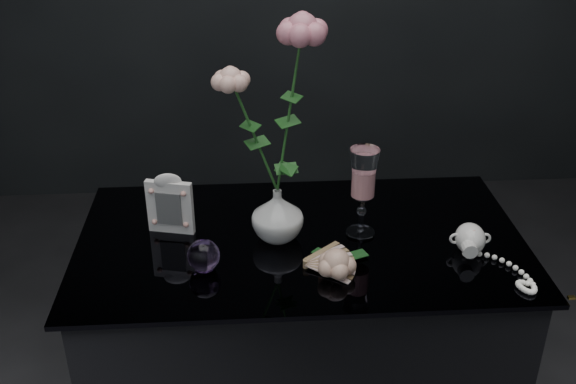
{
  "coord_description": "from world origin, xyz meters",
  "views": [
    {
      "loc": [
        -0.12,
        -1.29,
        1.61
      ],
      "look_at": [
        -0.03,
        -0.01,
        0.92
      ],
      "focal_mm": 42.0,
      "sensor_mm": 36.0,
      "label": 1
    }
  ],
  "objects_px": {
    "paperweight": "(204,255)",
    "pearl_jar": "(470,237)",
    "wine_glass": "(363,193)",
    "loose_rose": "(336,263)",
    "picture_frame": "(170,203)",
    "vase": "(277,215)"
  },
  "relations": [
    {
      "from": "wine_glass",
      "to": "vase",
      "type": "bearing_deg",
      "value": -178.29
    },
    {
      "from": "vase",
      "to": "loose_rose",
      "type": "bearing_deg",
      "value": -53.47
    },
    {
      "from": "vase",
      "to": "paperweight",
      "type": "bearing_deg",
      "value": -144.68
    },
    {
      "from": "paperweight",
      "to": "loose_rose",
      "type": "height_order",
      "value": "paperweight"
    },
    {
      "from": "paperweight",
      "to": "loose_rose",
      "type": "xyz_separation_m",
      "value": [
        0.29,
        -0.04,
        -0.0
      ]
    },
    {
      "from": "wine_glass",
      "to": "pearl_jar",
      "type": "xyz_separation_m",
      "value": [
        0.24,
        -0.09,
        -0.08
      ]
    },
    {
      "from": "wine_glass",
      "to": "picture_frame",
      "type": "height_order",
      "value": "wine_glass"
    },
    {
      "from": "paperweight",
      "to": "loose_rose",
      "type": "relative_size",
      "value": 0.39
    },
    {
      "from": "wine_glass",
      "to": "picture_frame",
      "type": "relative_size",
      "value": 1.42
    },
    {
      "from": "vase",
      "to": "paperweight",
      "type": "xyz_separation_m",
      "value": [
        -0.17,
        -0.12,
        -0.03
      ]
    },
    {
      "from": "pearl_jar",
      "to": "loose_rose",
      "type": "bearing_deg",
      "value": -162.87
    },
    {
      "from": "wine_glass",
      "to": "loose_rose",
      "type": "xyz_separation_m",
      "value": [
        -0.08,
        -0.17,
        -0.08
      ]
    },
    {
      "from": "vase",
      "to": "loose_rose",
      "type": "height_order",
      "value": "vase"
    },
    {
      "from": "wine_glass",
      "to": "paperweight",
      "type": "xyz_separation_m",
      "value": [
        -0.37,
        -0.12,
        -0.07
      ]
    },
    {
      "from": "vase",
      "to": "picture_frame",
      "type": "distance_m",
      "value": 0.26
    },
    {
      "from": "picture_frame",
      "to": "paperweight",
      "type": "relative_size",
      "value": 2.17
    },
    {
      "from": "pearl_jar",
      "to": "wine_glass",
      "type": "bearing_deg",
      "value": 162.97
    },
    {
      "from": "picture_frame",
      "to": "loose_rose",
      "type": "relative_size",
      "value": 0.84
    },
    {
      "from": "vase",
      "to": "picture_frame",
      "type": "relative_size",
      "value": 0.82
    },
    {
      "from": "paperweight",
      "to": "pearl_jar",
      "type": "xyz_separation_m",
      "value": [
        0.6,
        0.04,
        -0.0
      ]
    },
    {
      "from": "paperweight",
      "to": "pearl_jar",
      "type": "height_order",
      "value": "paperweight"
    },
    {
      "from": "picture_frame",
      "to": "loose_rose",
      "type": "bearing_deg",
      "value": -15.57
    }
  ]
}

